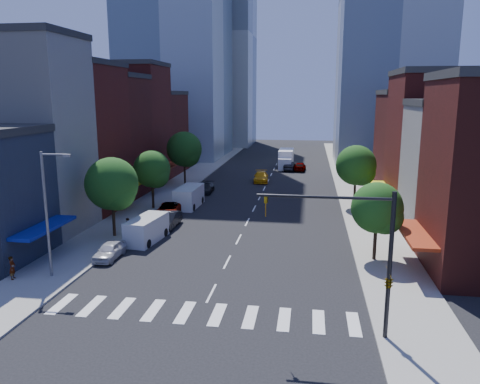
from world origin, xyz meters
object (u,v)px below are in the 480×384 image
(parked_car_third, at_px, (168,210))
(pedestrian_near, at_px, (12,268))
(parked_car_second, at_px, (169,220))
(taxi, at_px, (261,177))
(pedestrian_far, at_px, (127,226))
(traffic_car_oncoming, at_px, (290,166))
(parked_car_rear, at_px, (206,188))
(cargo_van_near, at_px, (146,230))
(traffic_car_far, at_px, (300,166))
(parked_car_front, at_px, (110,250))
(cargo_van_far, at_px, (189,197))
(box_truck, at_px, (286,160))

(parked_car_third, distance_m, pedestrian_near, 20.06)
(parked_car_second, height_order, taxi, taxi)
(taxi, distance_m, pedestrian_far, 30.96)
(traffic_car_oncoming, bearing_deg, parked_car_rear, 70.40)
(cargo_van_near, relative_size, traffic_car_oncoming, 1.14)
(parked_car_third, bearing_deg, traffic_car_far, 62.70)
(parked_car_third, xyz_separation_m, pedestrian_far, (-1.62, -7.56, 0.22))
(cargo_van_near, bearing_deg, parked_car_front, -99.49)
(cargo_van_far, relative_size, box_truck, 0.70)
(parked_car_third, distance_m, taxi, 23.28)
(parked_car_second, xyz_separation_m, parked_car_third, (-1.38, 4.36, -0.07))
(cargo_van_near, bearing_deg, parked_car_second, 89.37)
(pedestrian_far, bearing_deg, cargo_van_near, 53.91)
(parked_car_front, xyz_separation_m, parked_car_third, (0.62, 13.86, 0.02))
(parked_car_rear, bearing_deg, box_truck, 66.13)
(cargo_van_near, height_order, cargo_van_far, cargo_van_far)
(parked_car_rear, relative_size, traffic_car_oncoming, 0.94)
(parked_car_front, bearing_deg, parked_car_third, 88.17)
(cargo_van_far, distance_m, traffic_car_far, 31.56)
(parked_car_third, xyz_separation_m, cargo_van_near, (0.77, -9.11, 0.41))
(parked_car_second, xyz_separation_m, taxi, (6.50, 26.27, 0.00))
(parked_car_front, height_order, pedestrian_far, pedestrian_far)
(cargo_van_near, bearing_deg, box_truck, 84.18)
(parked_car_third, distance_m, box_truck, 37.78)
(parked_car_second, xyz_separation_m, box_truck, (9.50, 40.53, 0.80))
(taxi, height_order, traffic_car_oncoming, traffic_car_oncoming)
(cargo_van_near, distance_m, box_truck, 46.40)
(parked_car_second, xyz_separation_m, cargo_van_near, (-0.62, -4.75, 0.34))
(parked_car_second, relative_size, parked_car_rear, 1.04)
(cargo_van_near, height_order, pedestrian_near, cargo_van_near)
(parked_car_front, distance_m, parked_car_rear, 26.59)
(taxi, distance_m, traffic_car_oncoming, 12.20)
(pedestrian_near, bearing_deg, taxi, -32.39)
(cargo_van_far, xyz_separation_m, taxi, (6.70, 17.59, -0.43))
(box_truck, bearing_deg, pedestrian_far, -105.85)
(parked_car_front, xyz_separation_m, parked_car_rear, (2.00, 26.51, -0.03))
(parked_car_front, relative_size, parked_car_rear, 0.89)
(cargo_van_near, relative_size, traffic_car_far, 1.20)
(cargo_van_far, bearing_deg, parked_car_second, -86.99)
(parked_car_front, distance_m, traffic_car_far, 49.28)
(parked_car_second, bearing_deg, pedestrian_far, -133.37)
(parked_car_front, relative_size, cargo_van_near, 0.73)
(parked_car_second, distance_m, pedestrian_far, 4.39)
(taxi, bearing_deg, pedestrian_near, -112.65)
(pedestrian_far, bearing_deg, pedestrian_near, -21.12)
(taxi, relative_size, traffic_car_far, 1.16)
(pedestrian_near, bearing_deg, cargo_van_far, -30.15)
(box_truck, bearing_deg, parked_car_third, -106.65)
(parked_car_third, height_order, box_truck, box_truck)
(parked_car_front, relative_size, parked_car_second, 0.86)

